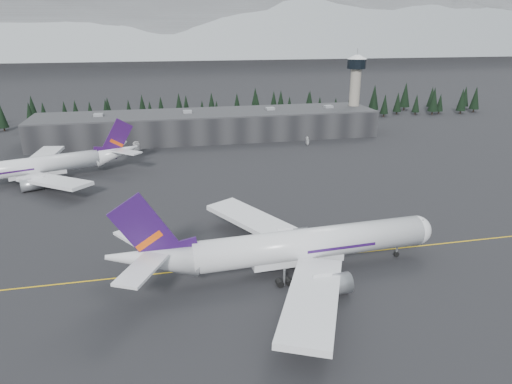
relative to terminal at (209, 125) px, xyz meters
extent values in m
plane|color=black|center=(0.00, -125.00, -6.30)|extent=(1400.00, 1400.00, 0.00)
cube|color=gold|center=(0.00, -127.00, -6.29)|extent=(400.00, 0.40, 0.02)
cube|color=black|center=(0.00, 0.00, -0.30)|extent=(160.00, 30.00, 12.00)
cube|color=#333335|center=(0.00, 0.00, 6.00)|extent=(160.00, 30.00, 0.60)
cylinder|color=gray|center=(75.00, 3.00, 9.70)|extent=(5.20, 5.20, 32.00)
cylinder|color=black|center=(75.00, 3.00, 26.95)|extent=(9.20, 9.20, 4.50)
cone|color=silver|center=(75.00, 3.00, 30.40)|extent=(10.00, 10.00, 2.00)
cube|color=black|center=(0.00, 37.00, 1.20)|extent=(360.00, 20.00, 15.00)
cylinder|color=silver|center=(6.42, -131.85, -0.15)|extent=(51.72, 9.46, 6.71)
sphere|color=silver|center=(32.10, -130.47, -0.15)|extent=(6.71, 6.71, 6.71)
cone|color=silver|center=(-27.08, -133.65, 0.86)|extent=(19.12, 7.71, 9.71)
cube|color=silver|center=(-1.21, -114.90, -1.94)|extent=(23.83, 31.45, 2.87)
cylinder|color=#979AA0|center=(5.82, -120.68, -3.84)|extent=(7.49, 4.63, 4.25)
cube|color=silver|center=(0.65, -149.51, -1.94)|extent=(21.32, 32.18, 2.87)
cylinder|color=#979AA0|center=(7.02, -143.01, -3.84)|extent=(7.49, 4.63, 4.25)
cube|color=#2B104C|center=(-27.64, -133.68, 6.56)|extent=(14.17, 1.32, 16.65)
cube|color=#E74F0D|center=(-27.41, -133.66, 4.88)|extent=(5.48, 0.92, 4.10)
cube|color=silver|center=(-29.67, -127.07, 2.42)|extent=(10.93, 13.05, 0.56)
cube|color=silver|center=(-28.95, -140.47, 2.42)|extent=(10.06, 13.24, 0.56)
cylinder|color=black|center=(27.63, -130.71, -4.62)|extent=(0.56, 0.56, 3.35)
cylinder|color=black|center=(-1.67, -127.24, -4.62)|extent=(0.56, 0.56, 3.35)
cylinder|color=black|center=(-1.13, -137.29, -4.62)|extent=(0.56, 0.56, 3.35)
cylinder|color=silver|center=(-68.64, -54.57, -0.71)|extent=(46.24, 20.70, 6.10)
cone|color=silver|center=(-39.75, -44.84, 0.20)|extent=(18.12, 11.23, 8.83)
cube|color=silver|center=(-57.84, -67.55, -2.34)|extent=(26.28, 25.47, 2.61)
cylinder|color=#9A9DA3|center=(-65.40, -64.20, -4.06)|extent=(7.49, 5.77, 3.86)
cube|color=silver|center=(-67.89, -37.70, -2.34)|extent=(12.66, 29.42, 2.61)
cylinder|color=#9A9DA3|center=(-71.89, -44.94, -4.06)|extent=(7.49, 5.77, 3.86)
cube|color=#2E0F46|center=(-39.27, -44.68, 5.39)|extent=(12.36, 4.59, 15.13)
cube|color=#CD3E0C|center=(-39.47, -44.74, 3.86)|extent=(4.88, 2.12, 3.73)
cube|color=silver|center=(-35.88, -49.97, 1.63)|extent=(11.41, 10.82, 0.51)
cube|color=silver|center=(-39.77, -38.42, 1.63)|extent=(6.69, 11.86, 0.51)
cylinder|color=black|center=(-60.44, -56.64, -4.78)|extent=(0.51, 0.51, 3.05)
cylinder|color=black|center=(-63.36, -47.97, -4.78)|extent=(0.51, 0.51, 3.05)
imported|color=silver|center=(-33.61, -23.16, -5.54)|extent=(3.77, 5.93, 1.53)
imported|color=silver|center=(41.85, -23.24, -5.64)|extent=(4.02, 1.96, 1.32)
camera|label=1|loc=(-24.24, -215.95, 43.35)|focal=32.00mm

